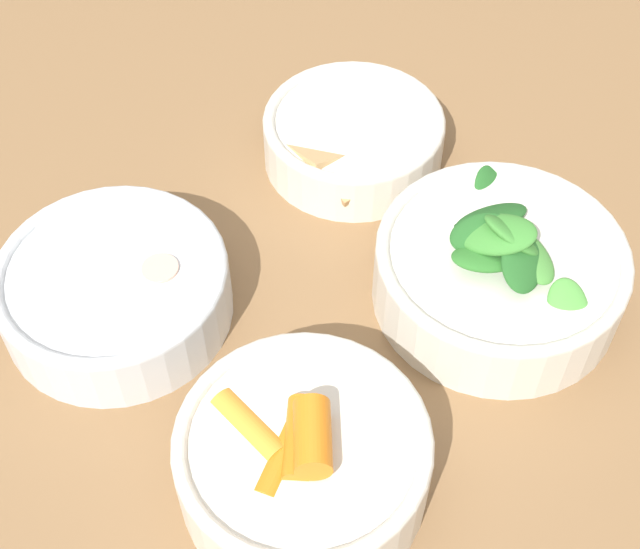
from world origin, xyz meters
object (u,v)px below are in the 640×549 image
Objects in this scene: bowl_greens at (499,269)px; bowl_beans_hotdog at (115,291)px; bowl_carrots at (302,458)px; bowl_cookies at (353,136)px.

bowl_beans_hotdog is at bearing 48.58° from bowl_greens.
bowl_carrots is 0.30m from bowl_cookies.
bowl_greens is at bearing 169.95° from bowl_cookies.
bowl_greens reaches higher than bowl_beans_hotdog.
bowl_carrots is at bearing 92.61° from bowl_greens.
bowl_beans_hotdog is 1.10× the size of bowl_cookies.
bowl_beans_hotdog reaches higher than bowl_cookies.
bowl_greens is at bearing -87.39° from bowl_carrots.
bowl_greens is 1.09× the size of bowl_beans_hotdog.
bowl_cookies is at bearing -51.79° from bowl_carrots.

